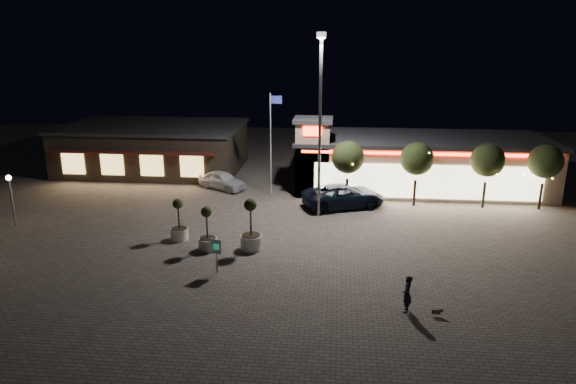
# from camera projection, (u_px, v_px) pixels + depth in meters

# --- Properties ---
(ground) EXTENTS (90.00, 90.00, 0.00)m
(ground) POSITION_uv_depth(u_px,v_px,m) (277.00, 261.00, 28.69)
(ground) COLOR #6B6056
(ground) RESTS_ON ground
(retail_building) EXTENTS (20.40, 8.40, 6.10)m
(retail_building) POSITION_uv_depth(u_px,v_px,m) (414.00, 162.00, 42.26)
(retail_building) COLOR tan
(retail_building) RESTS_ON ground
(restaurant_building) EXTENTS (16.40, 11.00, 4.30)m
(restaurant_building) POSITION_uv_depth(u_px,v_px,m) (155.00, 147.00, 48.43)
(restaurant_building) COLOR #382D23
(restaurant_building) RESTS_ON ground
(floodlight_pole) EXTENTS (0.60, 0.40, 12.38)m
(floodlight_pole) POSITION_uv_depth(u_px,v_px,m) (320.00, 116.00, 34.14)
(floodlight_pole) COLOR gray
(floodlight_pole) RESTS_ON ground
(flagpole) EXTENTS (0.95, 0.10, 8.00)m
(flagpole) POSITION_uv_depth(u_px,v_px,m) (272.00, 135.00, 39.92)
(flagpole) COLOR white
(flagpole) RESTS_ON ground
(lamp_post_west) EXTENTS (0.36, 0.36, 3.48)m
(lamp_post_west) POSITION_uv_depth(u_px,v_px,m) (10.00, 190.00, 33.48)
(lamp_post_west) COLOR gray
(lamp_post_west) RESTS_ON ground
(string_tree_a) EXTENTS (2.42, 2.42, 4.79)m
(string_tree_a) POSITION_uv_depth(u_px,v_px,m) (348.00, 157.00, 37.80)
(string_tree_a) COLOR #332319
(string_tree_a) RESTS_ON ground
(string_tree_b) EXTENTS (2.42, 2.42, 4.79)m
(string_tree_b) POSITION_uv_depth(u_px,v_px,m) (417.00, 159.00, 37.33)
(string_tree_b) COLOR #332319
(string_tree_b) RESTS_ON ground
(string_tree_c) EXTENTS (2.42, 2.42, 4.79)m
(string_tree_c) POSITION_uv_depth(u_px,v_px,m) (488.00, 160.00, 36.87)
(string_tree_c) COLOR #332319
(string_tree_c) RESTS_ON ground
(string_tree_d) EXTENTS (2.42, 2.42, 4.79)m
(string_tree_d) POSITION_uv_depth(u_px,v_px,m) (546.00, 162.00, 36.50)
(string_tree_d) COLOR #332319
(string_tree_d) RESTS_ON ground
(pickup_truck) EXTENTS (6.73, 4.84, 1.70)m
(pickup_truck) POSITION_uv_depth(u_px,v_px,m) (344.00, 196.00, 37.77)
(pickup_truck) COLOR black
(pickup_truck) RESTS_ON ground
(white_sedan) EXTENTS (4.63, 3.76, 1.48)m
(white_sedan) POSITION_uv_depth(u_px,v_px,m) (222.00, 180.00, 42.41)
(white_sedan) COLOR silver
(white_sedan) RESTS_ON ground
(pedestrian) EXTENTS (0.55, 0.72, 1.75)m
(pedestrian) POSITION_uv_depth(u_px,v_px,m) (407.00, 294.00, 23.13)
(pedestrian) COLOR black
(pedestrian) RESTS_ON ground
(dog) EXTENTS (0.50, 0.20, 0.27)m
(dog) POSITION_uv_depth(u_px,v_px,m) (438.00, 311.00, 22.89)
(dog) COLOR #59514C
(dog) RESTS_ON ground
(planter_left) EXTENTS (1.08, 1.08, 2.65)m
(planter_left) POSITION_uv_depth(u_px,v_px,m) (179.00, 227.00, 31.55)
(planter_left) COLOR silver
(planter_left) RESTS_ON ground
(planter_mid) EXTENTS (1.10, 1.10, 2.69)m
(planter_mid) POSITION_uv_depth(u_px,v_px,m) (208.00, 237.00, 29.99)
(planter_mid) COLOR silver
(planter_mid) RESTS_ON ground
(planter_right) EXTENTS (1.27, 1.27, 3.12)m
(planter_right) POSITION_uv_depth(u_px,v_px,m) (251.00, 234.00, 30.10)
(planter_right) COLOR silver
(planter_right) RESTS_ON ground
(valet_sign) EXTENTS (0.61, 0.24, 1.88)m
(valet_sign) POSITION_uv_depth(u_px,v_px,m) (216.00, 249.00, 26.95)
(valet_sign) COLOR gray
(valet_sign) RESTS_ON ground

